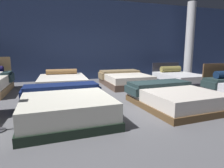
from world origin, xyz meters
TOP-DOWN VIEW (x-y plane):
  - ground_plane at (0.00, 0.00)m, footprint 18.00×18.00m
  - showroom_back_wall at (0.00, 3.64)m, footprint 18.00×0.06m
  - bed_1 at (-1.24, -1.23)m, footprint 1.76×2.11m
  - bed_2 at (1.24, -1.23)m, footprint 1.75×2.06m
  - bed_5 at (-1.13, 1.59)m, footprint 1.64×2.00m
  - bed_6 at (1.15, 1.65)m, footprint 1.61×2.07m
  - bed_7 at (3.50, 1.62)m, footprint 1.46×2.08m
  - support_pillar at (4.86, 2.75)m, footprint 0.39×0.39m

SIDE VIEW (x-z plane):
  - ground_plane at x=0.00m, z-range -0.02..0.00m
  - bed_7 at x=3.50m, z-range -0.17..0.58m
  - bed_2 at x=1.24m, z-range -0.03..0.47m
  - bed_5 at x=-1.13m, z-range -0.09..0.54m
  - bed_6 at x=1.15m, z-range -0.02..0.48m
  - bed_1 at x=-1.24m, z-range -0.03..0.52m
  - showroom_back_wall at x=0.00m, z-range 0.00..3.50m
  - support_pillar at x=4.86m, z-range 0.00..3.50m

